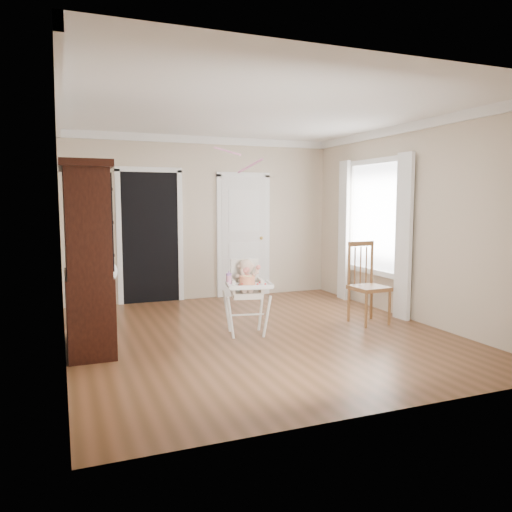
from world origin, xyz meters
name	(u,v)px	position (x,y,z in m)	size (l,w,h in m)	color
floor	(260,334)	(0.00, 0.00, 0.00)	(5.00, 5.00, 0.00)	brown
ceiling	(260,111)	(0.00, 0.00, 2.70)	(5.00, 5.00, 0.00)	white
wall_back	(204,219)	(0.00, 2.50, 1.35)	(4.50, 4.50, 0.00)	#C3B498
wall_left	(60,229)	(-2.25, 0.00, 1.35)	(5.00, 5.00, 0.00)	#C3B498
wall_right	(411,222)	(2.25, 0.00, 1.35)	(5.00, 5.00, 0.00)	#C3B498
crown_molding	(260,116)	(0.00, 0.00, 2.64)	(4.50, 5.00, 0.12)	white
doorway	(150,234)	(-0.90, 2.48, 1.11)	(1.06, 0.05, 2.22)	black
closet_door	(244,237)	(0.70, 2.48, 1.02)	(0.96, 0.09, 2.13)	white
window_right	(373,224)	(2.18, 0.80, 1.29)	(0.13, 1.84, 2.30)	white
high_chair	(246,288)	(-0.15, 0.05, 0.58)	(0.65, 0.76, 0.94)	white
baby	(246,277)	(-0.15, 0.07, 0.72)	(0.27, 0.23, 0.42)	beige
cake	(247,281)	(-0.22, -0.15, 0.71)	(0.23, 0.23, 0.11)	silver
sippy_cup	(229,278)	(-0.40, 0.00, 0.72)	(0.07, 0.07, 0.16)	pink
china_cabinet	(87,257)	(-1.99, 0.12, 1.03)	(0.54, 1.22, 2.05)	black
dining_chair	(368,285)	(1.58, 0.02, 0.51)	(0.47, 0.47, 1.09)	brown
streamer	(227,151)	(-0.15, 0.77, 2.30)	(0.03, 0.50, 0.02)	pink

